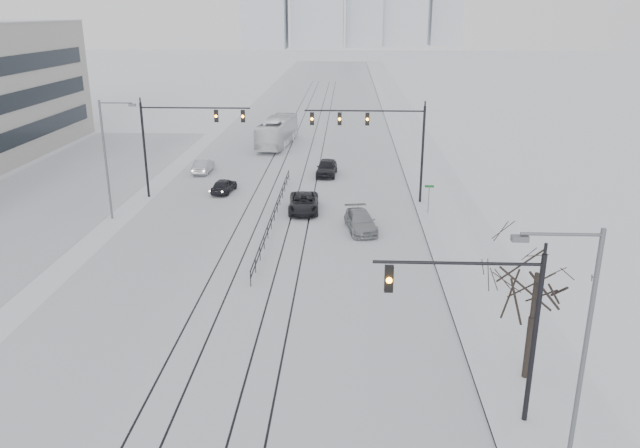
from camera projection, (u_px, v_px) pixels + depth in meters
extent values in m
cube|color=silver|center=(302.00, 142.00, 75.61)|extent=(22.00, 260.00, 0.02)
cube|color=silver|center=(414.00, 143.00, 75.02)|extent=(5.00, 260.00, 0.16)
cube|color=gray|center=(394.00, 143.00, 75.13)|extent=(0.10, 260.00, 0.12)
cube|color=silver|center=(46.00, 199.00, 52.81)|extent=(14.00, 60.00, 0.03)
cube|color=black|center=(259.00, 185.00, 56.80)|extent=(0.10, 180.00, 0.01)
cube|color=black|center=(274.00, 185.00, 56.74)|extent=(0.10, 180.00, 0.01)
cube|color=black|center=(300.00, 186.00, 56.64)|extent=(0.10, 180.00, 0.01)
cube|color=black|center=(315.00, 186.00, 56.59)|extent=(0.10, 180.00, 0.01)
cube|color=#ADB4BE|center=(446.00, 0.00, 286.40)|extent=(14.00, 14.00, 40.00)
cylinder|color=black|center=(534.00, 343.00, 22.91)|extent=(0.20, 0.20, 7.00)
cylinder|color=black|center=(458.00, 263.00, 22.03)|extent=(6.00, 0.12, 0.12)
cube|color=black|center=(389.00, 279.00, 22.34)|extent=(0.32, 0.24, 1.00)
sphere|color=orange|center=(389.00, 280.00, 22.21)|extent=(0.22, 0.22, 0.22)
cylinder|color=black|center=(422.00, 156.00, 50.20)|extent=(0.20, 0.20, 8.00)
cylinder|color=black|center=(364.00, 111.00, 49.24)|extent=(9.50, 0.12, 0.12)
cube|color=black|center=(312.00, 119.00, 49.62)|extent=(0.32, 0.24, 1.00)
sphere|color=orange|center=(312.00, 119.00, 49.49)|extent=(0.22, 0.22, 0.22)
cube|color=black|center=(340.00, 119.00, 49.53)|extent=(0.32, 0.24, 1.00)
sphere|color=orange|center=(340.00, 119.00, 49.40)|extent=(0.22, 0.22, 0.22)
cube|color=black|center=(367.00, 119.00, 49.44)|extent=(0.32, 0.24, 1.00)
sphere|color=orange|center=(367.00, 119.00, 49.30)|extent=(0.22, 0.22, 0.22)
cylinder|color=black|center=(145.00, 151.00, 52.11)|extent=(0.20, 0.20, 8.00)
cylinder|color=black|center=(195.00, 108.00, 50.76)|extent=(9.00, 0.12, 0.12)
cube|color=black|center=(243.00, 116.00, 50.80)|extent=(0.32, 0.24, 1.00)
sphere|color=orange|center=(243.00, 116.00, 50.67)|extent=(0.22, 0.22, 0.22)
cube|color=black|center=(216.00, 116.00, 50.90)|extent=(0.32, 0.24, 1.00)
sphere|color=orange|center=(216.00, 116.00, 50.76)|extent=(0.22, 0.22, 0.22)
cylinder|color=#595B60|center=(583.00, 363.00, 19.72)|extent=(0.16, 0.16, 9.00)
cylinder|color=#595B60|center=(562.00, 234.00, 18.38)|extent=(2.40, 0.10, 0.10)
cube|color=#595B60|center=(520.00, 239.00, 18.48)|extent=(0.50, 0.25, 0.18)
cylinder|color=#595B60|center=(106.00, 161.00, 46.32)|extent=(0.16, 0.16, 9.00)
cylinder|color=#595B60|center=(116.00, 103.00, 44.88)|extent=(2.40, 0.10, 0.10)
cube|color=#595B60|center=(132.00, 105.00, 44.88)|extent=(0.50, 0.25, 0.18)
cylinder|color=black|center=(528.00, 349.00, 26.35)|extent=(0.26, 0.26, 3.00)
cylinder|color=black|center=(534.00, 301.00, 25.63)|extent=(0.18, 0.18, 2.50)
cube|color=black|center=(274.00, 209.00, 46.94)|extent=(0.06, 24.00, 0.06)
cube|color=black|center=(274.00, 214.00, 47.07)|extent=(0.06, 24.00, 0.06)
cylinder|color=#595B60|center=(429.00, 200.00, 48.26)|extent=(0.06, 0.06, 2.40)
cube|color=#0C4C19|center=(429.00, 186.00, 47.90)|extent=(0.70, 0.04, 0.18)
imported|color=black|center=(224.00, 186.00, 54.37)|extent=(1.97, 3.86, 1.26)
imported|color=#9C9DA4|center=(203.00, 166.00, 61.08)|extent=(1.45, 4.03, 1.32)
imported|color=black|center=(304.00, 203.00, 49.25)|extent=(2.54, 5.11, 1.39)
imported|color=gray|center=(361.00, 222.00, 44.94)|extent=(2.66, 4.94, 1.36)
imported|color=black|center=(327.00, 168.00, 60.05)|extent=(2.10, 4.65, 1.55)
imported|color=white|center=(277.00, 132.00, 73.21)|extent=(3.97, 11.83, 3.23)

